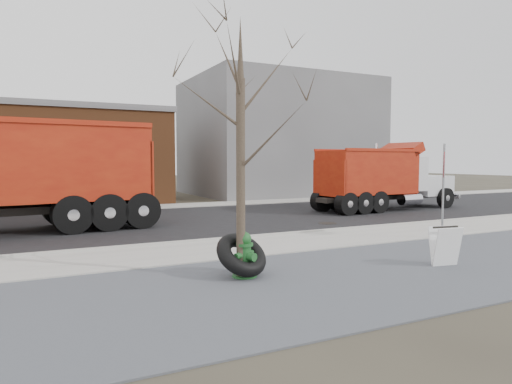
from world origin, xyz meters
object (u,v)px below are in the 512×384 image
stop_sign (444,175)px  truck_tire (242,255)px  dump_truck_red_a (382,176)px  sandwich_board (445,246)px  dump_truck_red_b (14,171)px  fire_hydrant (245,257)px

stop_sign → truck_tire: bearing=172.4°
truck_tire → dump_truck_red_a: bearing=37.2°
sandwich_board → dump_truck_red_b: dump_truck_red_b is taller
truck_tire → sandwich_board: 4.63m
truck_tire → dump_truck_red_b: dump_truck_red_b is taller
fire_hydrant → truck_tire: (-0.05, 0.05, 0.04)m
stop_sign → dump_truck_red_a: 8.28m
stop_sign → sandwich_board: (-2.70, -2.47, -1.48)m
truck_tire → sandwich_board: truck_tire is taller
fire_hydrant → stop_sign: 7.43m
truck_tire → fire_hydrant: bearing=-45.0°
truck_tire → sandwich_board: (4.49, -1.14, -0.00)m
sandwich_board → dump_truck_red_a: (6.77, 9.68, 1.16)m
dump_truck_red_a → dump_truck_red_b: (-15.55, -0.17, 0.42)m
stop_sign → dump_truck_red_b: 13.47m
fire_hydrant → dump_truck_red_a: size_ratio=0.12×
truck_tire → sandwich_board: bearing=-14.3°
fire_hydrant → dump_truck_red_a: bearing=14.0°
dump_truck_red_a → fire_hydrant: bearing=-146.2°
fire_hydrant → dump_truck_red_b: dump_truck_red_b is taller
sandwich_board → dump_truck_red_b: (-8.78, 9.52, 1.58)m
stop_sign → dump_truck_red_a: size_ratio=0.36×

